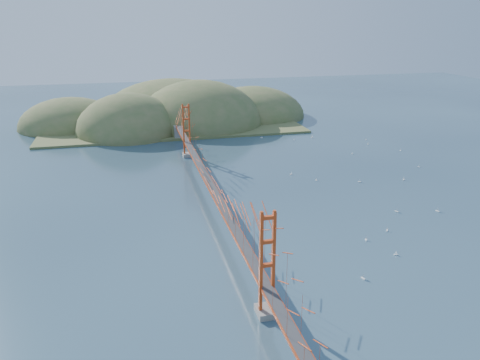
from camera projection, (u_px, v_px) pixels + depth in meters
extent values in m
plane|color=#2A4354|center=(213.00, 207.00, 76.27)|extent=(320.00, 320.00, 0.00)
cube|color=gray|center=(266.00, 311.00, 48.67)|extent=(2.00, 2.40, 0.70)
cube|color=gray|center=(187.00, 155.00, 103.64)|extent=(2.00, 2.40, 0.70)
cube|color=#AF3713|center=(212.00, 188.00, 75.18)|extent=(1.40, 92.00, 0.16)
cube|color=#AF3713|center=(212.00, 189.00, 75.24)|extent=(1.33, 92.00, 0.24)
cube|color=#38383A|center=(212.00, 187.00, 75.14)|extent=(1.19, 92.00, 0.03)
cube|color=gray|center=(179.00, 133.00, 117.86)|extent=(2.20, 2.60, 3.30)
cube|color=olive|center=(171.00, 123.00, 134.82)|extent=(70.00, 40.00, 0.60)
ellipsoid|color=olive|center=(130.00, 133.00, 124.86)|extent=(28.00, 28.00, 21.00)
ellipsoid|color=olive|center=(200.00, 124.00, 134.88)|extent=(36.00, 36.00, 25.00)
ellipsoid|color=olive|center=(253.00, 116.00, 146.28)|extent=(32.00, 32.00, 18.00)
ellipsoid|color=olive|center=(71.00, 126.00, 132.23)|extent=(28.00, 28.00, 16.00)
ellipsoid|color=olive|center=(173.00, 114.00, 148.18)|extent=(44.00, 44.00, 22.00)
cube|color=white|center=(404.00, 180.00, 88.63)|extent=(0.59, 0.60, 0.11)
cylinder|color=white|center=(404.00, 178.00, 88.51)|extent=(0.02, 0.02, 0.69)
cube|color=white|center=(363.00, 278.00, 55.30)|extent=(0.35, 0.65, 0.11)
cylinder|color=white|center=(363.00, 276.00, 55.18)|extent=(0.02, 0.02, 0.67)
cube|color=white|center=(397.00, 211.00, 74.26)|extent=(0.45, 0.63, 0.11)
cylinder|color=white|center=(397.00, 210.00, 74.15)|extent=(0.02, 0.02, 0.66)
cube|color=white|center=(396.00, 255.00, 60.86)|extent=(0.55, 0.32, 0.09)
cylinder|color=white|center=(396.00, 253.00, 60.77)|extent=(0.02, 0.02, 0.57)
cube|color=white|center=(352.00, 154.00, 105.49)|extent=(0.50, 0.33, 0.09)
cylinder|color=white|center=(352.00, 153.00, 105.41)|extent=(0.01, 0.01, 0.52)
cube|color=white|center=(368.00, 144.00, 113.11)|extent=(0.58, 0.57, 0.11)
cylinder|color=white|center=(368.00, 143.00, 113.00)|extent=(0.02, 0.02, 0.67)
cube|color=white|center=(312.00, 137.00, 119.58)|extent=(0.63, 0.21, 0.11)
cylinder|color=white|center=(312.00, 136.00, 119.47)|extent=(0.02, 0.02, 0.68)
cube|color=white|center=(438.00, 211.00, 74.41)|extent=(0.39, 0.65, 0.11)
cylinder|color=white|center=(438.00, 209.00, 74.30)|extent=(0.02, 0.02, 0.67)
cube|color=white|center=(401.00, 150.00, 108.19)|extent=(0.30, 0.51, 0.09)
cylinder|color=white|center=(401.00, 149.00, 108.10)|extent=(0.01, 0.01, 0.52)
cube|color=white|center=(316.00, 180.00, 88.50)|extent=(0.31, 0.52, 0.09)
cylinder|color=white|center=(316.00, 179.00, 88.41)|extent=(0.01, 0.01, 0.54)
cube|color=white|center=(387.00, 231.00, 67.66)|extent=(0.46, 0.58, 0.10)
cylinder|color=white|center=(387.00, 229.00, 67.56)|extent=(0.02, 0.02, 0.62)
cube|color=white|center=(291.00, 174.00, 91.73)|extent=(0.51, 0.17, 0.09)
cylinder|color=white|center=(291.00, 173.00, 91.64)|extent=(0.01, 0.01, 0.55)
cube|color=white|center=(419.00, 167.00, 96.32)|extent=(0.43, 0.46, 0.09)
cylinder|color=white|center=(419.00, 166.00, 96.23)|extent=(0.01, 0.01, 0.52)
cube|color=white|center=(366.00, 240.00, 64.85)|extent=(0.26, 0.54, 0.09)
cylinder|color=white|center=(366.00, 238.00, 64.76)|extent=(0.02, 0.02, 0.56)
cube|color=white|center=(294.00, 140.00, 117.24)|extent=(0.40, 0.49, 0.09)
cylinder|color=white|center=(294.00, 139.00, 117.16)|extent=(0.01, 0.01, 0.53)
cube|color=white|center=(360.00, 182.00, 87.60)|extent=(0.57, 0.52, 0.11)
cylinder|color=white|center=(360.00, 180.00, 87.50)|extent=(0.02, 0.02, 0.64)
cube|color=white|center=(262.00, 138.00, 119.40)|extent=(0.61, 0.29, 0.11)
cylinder|color=white|center=(262.00, 136.00, 119.30)|extent=(0.02, 0.02, 0.64)
cube|color=white|center=(366.00, 140.00, 117.22)|extent=(0.40, 0.52, 0.09)
cylinder|color=white|center=(366.00, 139.00, 117.13)|extent=(0.01, 0.01, 0.55)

